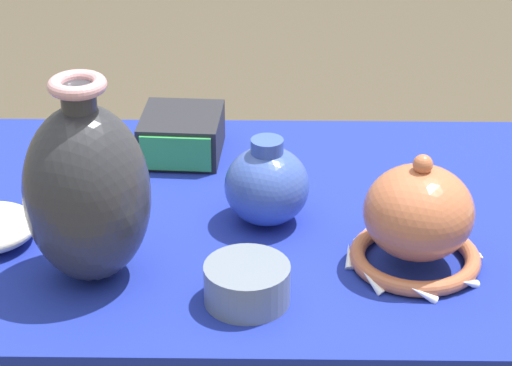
# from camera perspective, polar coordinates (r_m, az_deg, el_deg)

# --- Properties ---
(display_table) EXTENTS (1.20, 0.67, 0.69)m
(display_table) POSITION_cam_1_polar(r_m,az_deg,el_deg) (1.50, 2.55, -4.58)
(display_table) COLOR brown
(display_table) RESTS_ON ground_plane
(vase_tall_bulbous) EXTENTS (0.16, 0.16, 0.28)m
(vase_tall_bulbous) POSITION_cam_1_polar(r_m,az_deg,el_deg) (1.29, -9.64, -0.49)
(vase_tall_bulbous) COLOR #2D2D33
(vase_tall_bulbous) RESTS_ON display_table
(vase_dome_bell) EXTENTS (0.19, 0.19, 0.17)m
(vase_dome_bell) POSITION_cam_1_polar(r_m,az_deg,el_deg) (1.34, 9.23, -2.19)
(vase_dome_bell) COLOR #BC6642
(vase_dome_bell) RESTS_ON display_table
(mosaic_tile_box) EXTENTS (0.14, 0.15, 0.07)m
(mosaic_tile_box) POSITION_cam_1_polar(r_m,az_deg,el_deg) (1.64, -4.27, 2.76)
(mosaic_tile_box) COLOR #232328
(mosaic_tile_box) RESTS_ON display_table
(pot_squat_slate) EXTENTS (0.11, 0.11, 0.05)m
(pot_squat_slate) POSITION_cam_1_polar(r_m,az_deg,el_deg) (1.27, -0.52, -5.77)
(pot_squat_slate) COLOR slate
(pot_squat_slate) RESTS_ON display_table
(jar_round_cobalt) EXTENTS (0.12, 0.12, 0.13)m
(jar_round_cobalt) POSITION_cam_1_polar(r_m,az_deg,el_deg) (1.43, 0.63, -0.11)
(jar_round_cobalt) COLOR #3851A8
(jar_round_cobalt) RESTS_ON display_table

